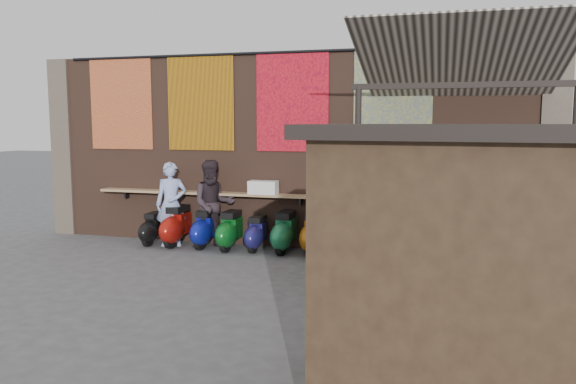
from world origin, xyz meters
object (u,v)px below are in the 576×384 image
object	(u,v)px
shopper_grey	(550,251)
shopper_tan	(356,224)
scooter_stool_7	(342,237)
shopper_navy	(358,239)
scooter_stool_4	(257,234)
diner_right	(213,204)
scooter_stool_3	(230,231)
scooter_stool_8	(375,239)
scooter_stool_0	(153,229)
scooter_stool_1	(176,226)
scooter_stool_6	(313,233)
shelf_box	(263,187)
scooter_stool_9	(408,241)
market_stall	(458,277)
scooter_stool_2	(205,229)
scooter_stool_5	(285,232)
diner_left	(171,204)

from	to	relation	value
shopper_grey	shopper_tan	world-z (taller)	shopper_tan
scooter_stool_7	shopper_navy	xyz separation A→B (m)	(0.68, -2.45, 0.50)
scooter_stool_4	scooter_stool_7	size ratio (longest dim) A/B	0.90
scooter_stool_7	shopper_tan	xyz separation A→B (m)	(0.48, -1.37, 0.52)
diner_right	scooter_stool_3	bearing A→B (deg)	-36.27
scooter_stool_4	scooter_stool_8	xyz separation A→B (m)	(2.39, 0.03, 0.02)
scooter_stool_0	scooter_stool_1	world-z (taller)	scooter_stool_1
scooter_stool_0	scooter_stool_6	size ratio (longest dim) A/B	0.81
shelf_box	shopper_navy	world-z (taller)	shopper_navy
scooter_stool_7	scooter_stool_9	world-z (taller)	scooter_stool_7
diner_right	market_stall	world-z (taller)	market_stall
scooter_stool_2	scooter_stool_6	distance (m)	2.31
scooter_stool_4	shelf_box	bearing A→B (deg)	80.13
diner_right	scooter_stool_8	bearing A→B (deg)	-29.67
scooter_stool_5	scooter_stool_7	distance (m)	1.16
diner_left	market_stall	bearing A→B (deg)	-64.46
diner_right	shopper_grey	xyz separation A→B (m)	(5.96, -2.41, -0.07)
shelf_box	shopper_navy	bearing A→B (deg)	-49.65
scooter_stool_5	scooter_stool_6	xyz separation A→B (m)	(0.59, 0.01, 0.01)
scooter_stool_5	market_stall	size ratio (longest dim) A/B	0.35
shelf_box	scooter_stool_4	size ratio (longest dim) A/B	0.80
scooter_stool_5	scooter_stool_9	world-z (taller)	scooter_stool_5
scooter_stool_5	scooter_stool_6	distance (m)	0.59
scooter_stool_8	scooter_stool_7	bearing A→B (deg)	-171.45
scooter_stool_0	shopper_tan	world-z (taller)	shopper_tan
diner_right	shopper_tan	bearing A→B (deg)	-54.62
scooter_stool_1	market_stall	world-z (taller)	market_stall
scooter_stool_3	shopper_grey	bearing A→B (deg)	-22.99
scooter_stool_1	shopper_navy	size ratio (longest dim) A/B	0.49
shelf_box	scooter_stool_5	xyz separation A→B (m)	(0.54, -0.28, -0.85)
scooter_stool_0	scooter_stool_7	bearing A→B (deg)	-0.65
shelf_box	scooter_stool_9	world-z (taller)	shelf_box
scooter_stool_2	market_stall	distance (m)	7.43
shelf_box	scooter_stool_7	size ratio (longest dim) A/B	0.72
shelf_box	diner_right	bearing A→B (deg)	-163.02
scooter_stool_2	scooter_stool_4	bearing A→B (deg)	-0.94
scooter_stool_3	scooter_stool_5	size ratio (longest dim) A/B	0.96
scooter_stool_2	shopper_tan	world-z (taller)	shopper_tan
shelf_box	scooter_stool_8	bearing A→B (deg)	-6.18
scooter_stool_9	shopper_tan	size ratio (longest dim) A/B	0.44
scooter_stool_3	diner_left	bearing A→B (deg)	178.34
scooter_stool_9	shopper_grey	xyz separation A→B (m)	(2.03, -2.43, 0.47)
diner_right	scooter_stool_4	bearing A→B (deg)	-29.56
scooter_stool_0	scooter_stool_8	world-z (taller)	scooter_stool_8
scooter_stool_7	scooter_stool_4	bearing A→B (deg)	177.90
scooter_stool_5	scooter_stool_4	bearing A→B (deg)	-179.33
scooter_stool_4	shopper_grey	bearing A→B (deg)	-25.73
shopper_tan	scooter_stool_2	bearing A→B (deg)	136.19
scooter_stool_6	diner_left	bearing A→B (deg)	-179.41
diner_left	scooter_stool_4	bearing A→B (deg)	-19.65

